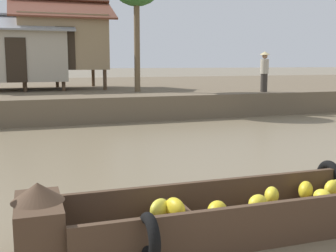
{
  "coord_description": "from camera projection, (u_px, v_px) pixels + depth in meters",
  "views": [
    {
      "loc": [
        -1.84,
        -0.15,
        2.12
      ],
      "look_at": [
        0.58,
        6.67,
        1.02
      ],
      "focal_mm": 44.79,
      "sensor_mm": 36.0,
      "label": 1
    }
  ],
  "objects": [
    {
      "name": "vendor_person",
      "position": [
        264.0,
        69.0,
        17.26
      ],
      "size": [
        0.44,
        0.44,
        1.66
      ],
      "color": "#332D28",
      "rests_on": "riverbank_strip"
    },
    {
      "name": "banana_boat",
      "position": [
        258.0,
        208.0,
        5.33
      ],
      "size": [
        5.89,
        1.76,
        0.87
      ],
      "color": "#473323",
      "rests_on": "ground"
    },
    {
      "name": "ground_plane",
      "position": [
        101.0,
        149.0,
        10.38
      ],
      "size": [
        300.0,
        300.0,
        0.0
      ],
      "primitive_type": "plane",
      "color": "#7A6B51"
    },
    {
      "name": "stilt_house_mid_right",
      "position": [
        16.0,
        54.0,
        18.5
      ],
      "size": [
        4.81,
        3.98,
        3.31
      ],
      "color": "#4C3826",
      "rests_on": "riverbank_strip"
    },
    {
      "name": "riverbank_strip",
      "position": [
        54.0,
        92.0,
        23.54
      ],
      "size": [
        160.0,
        20.0,
        0.91
      ],
      "primitive_type": "cube",
      "color": "brown",
      "rests_on": "ground"
    },
    {
      "name": "stilt_house_right",
      "position": [
        61.0,
        42.0,
        19.22
      ],
      "size": [
        4.47,
        3.99,
        4.09
      ],
      "color": "#4C3826",
      "rests_on": "riverbank_strip"
    }
  ]
}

